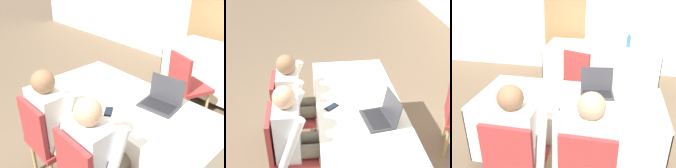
# 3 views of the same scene
# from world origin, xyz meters

# --- Properties ---
(ground_plane) EXTENTS (24.00, 24.00, 0.00)m
(ground_plane) POSITION_xyz_m (0.00, 0.00, 0.00)
(ground_plane) COLOR brown
(wall_back) EXTENTS (12.00, 0.06, 2.70)m
(wall_back) POSITION_xyz_m (0.00, 2.72, 1.35)
(wall_back) COLOR silver
(wall_back) RESTS_ON ground_plane
(curtain_panel) EXTENTS (0.81, 0.04, 2.65)m
(curtain_panel) POSITION_xyz_m (-0.59, 2.66, 1.33)
(curtain_panel) COLOR olive
(curtain_panel) RESTS_ON ground_plane
(conference_table_near) EXTENTS (1.88, 0.84, 0.73)m
(conference_table_near) POSITION_xyz_m (0.00, 0.00, 0.56)
(conference_table_near) COLOR white
(conference_table_near) RESTS_ON ground_plane
(conference_table_far) EXTENTS (1.88, 0.84, 0.73)m
(conference_table_far) POSITION_xyz_m (0.19, 1.97, 0.56)
(conference_table_far) COLOR white
(conference_table_far) RESTS_ON ground_plane
(laptop) EXTENTS (0.38, 0.33, 0.25)m
(laptop) POSITION_xyz_m (0.27, 0.16, 0.78)
(laptop) COLOR #333338
(laptop) RESTS_ON conference_table_near
(cell_phone) EXTENTS (0.14, 0.15, 0.01)m
(cell_phone) POSITION_xyz_m (0.02, -0.28, 0.73)
(cell_phone) COLOR black
(cell_phone) RESTS_ON conference_table_near
(paper_beside_laptop) EXTENTS (0.23, 0.31, 0.00)m
(paper_beside_laptop) POSITION_xyz_m (-0.52, 0.17, 0.73)
(paper_beside_laptop) COLOR white
(paper_beside_laptop) RESTS_ON conference_table_near
(water_bottle) EXTENTS (0.07, 0.07, 0.26)m
(water_bottle) POSITION_xyz_m (0.63, 2.01, 0.85)
(water_bottle) COLOR #2D5BB7
(water_bottle) RESTS_ON conference_table_far
(chair_near_left) EXTENTS (0.44, 0.44, 0.90)m
(chair_near_left) POSITION_xyz_m (-0.30, -0.73, 0.50)
(chair_near_left) COLOR tan
(chair_near_left) RESTS_ON ground_plane
(chair_far_spare) EXTENTS (0.57, 0.57, 0.90)m
(chair_far_spare) POSITION_xyz_m (-0.04, 1.12, 0.50)
(chair_far_spare) COLOR tan
(chair_far_spare) RESTS_ON ground_plane
(person_checkered_shirt) EXTENTS (0.50, 0.52, 1.16)m
(person_checkered_shirt) POSITION_xyz_m (-0.30, -0.63, 0.66)
(person_checkered_shirt) COLOR #665B4C
(person_checkered_shirt) RESTS_ON ground_plane
(person_white_shirt) EXTENTS (0.50, 0.52, 1.16)m
(person_white_shirt) POSITION_xyz_m (0.30, -0.63, 0.66)
(person_white_shirt) COLOR #665B4C
(person_white_shirt) RESTS_ON ground_plane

